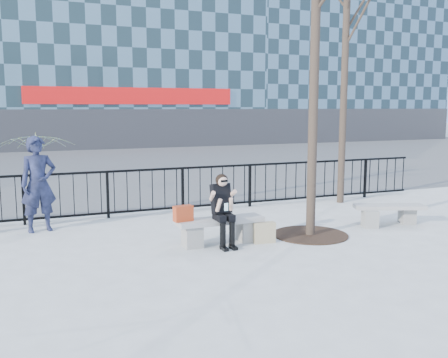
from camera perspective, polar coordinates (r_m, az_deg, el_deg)
name	(u,v)px	position (r m, az deg, el deg)	size (l,w,h in m)	color
ground	(220,244)	(9.45, -0.44, -7.40)	(120.00, 120.00, 0.00)	#A1A19C
street_surface	(102,162)	(23.84, -13.77, 1.89)	(60.00, 23.00, 0.01)	#474747
railing	(175,190)	(12.11, -5.65, -1.27)	(14.00, 0.06, 1.10)	black
building_right	(328,9)	(43.15, 11.85, 18.44)	(16.20, 10.20, 20.60)	slate
tree_right	(347,0)	(13.82, 13.89, 19.23)	(2.80, 2.80, 7.00)	black
tree_grate	(310,235)	(10.19, 9.82, -6.29)	(1.50, 1.50, 0.02)	black
bench_main	(220,228)	(9.37, -0.45, -5.62)	(1.65, 0.46, 0.49)	gray
bench_second	(389,213)	(11.42, 18.35, -3.66)	(1.51, 0.42, 0.45)	gray
seated_woman	(223,210)	(9.15, -0.08, -3.60)	(0.50, 0.64, 1.34)	black
handbag	(183,213)	(9.09, -4.68, -3.95)	(0.35, 0.16, 0.29)	#AD3515
shopping_bag	(264,233)	(9.50, 4.62, -6.12)	(0.41, 0.15, 0.39)	tan
standing_man	(39,184)	(10.87, -20.44, -0.55)	(0.72, 0.47, 1.97)	black
vendor_umbrella	(38,166)	(14.65, -20.53, 1.38)	(2.02, 2.07, 1.86)	#D8E933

